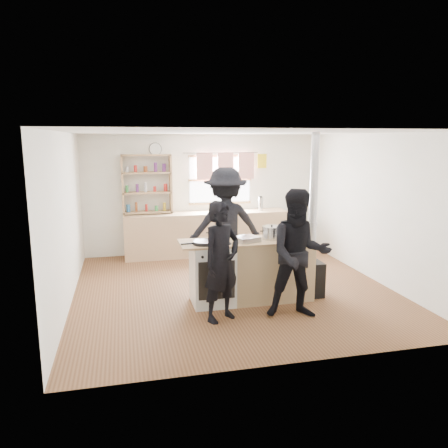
{
  "coord_description": "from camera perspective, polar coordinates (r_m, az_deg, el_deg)",
  "views": [
    {
      "loc": [
        -1.68,
        -6.58,
        2.39
      ],
      "look_at": [
        -0.17,
        -0.1,
        1.1
      ],
      "focal_mm": 35.0,
      "sensor_mm": 36.0,
      "label": 1
    }
  ],
  "objects": [
    {
      "name": "ground",
      "position": [
        7.2,
        1.14,
        -8.46
      ],
      "size": [
        5.0,
        5.0,
        0.01
      ],
      "primitive_type": "cube",
      "color": "brown",
      "rests_on": "ground"
    },
    {
      "name": "back_counter",
      "position": [
        9.17,
        -2.27,
        -1.25
      ],
      "size": [
        3.4,
        0.55,
        0.9
      ],
      "primitive_type": "cube",
      "color": "tan",
      "rests_on": "ground"
    },
    {
      "name": "shelving_unit",
      "position": [
        8.98,
        -10.04,
        5.19
      ],
      "size": [
        1.0,
        0.28,
        1.2
      ],
      "color": "tan",
      "rests_on": "back_counter"
    },
    {
      "name": "thermos",
      "position": [
        9.35,
        4.8,
        2.64
      ],
      "size": [
        0.1,
        0.1,
        0.28
      ],
      "primitive_type": "cylinder",
      "color": "silver",
      "rests_on": "back_counter"
    },
    {
      "name": "cooking_island",
      "position": [
        6.59,
        3.56,
        -6.03
      ],
      "size": [
        1.97,
        0.64,
        0.93
      ],
      "color": "white",
      "rests_on": "ground"
    },
    {
      "name": "skillet_greens",
      "position": [
        6.19,
        -2.58,
        -2.4
      ],
      "size": [
        0.35,
        0.35,
        0.05
      ],
      "color": "black",
      "rests_on": "cooking_island"
    },
    {
      "name": "roast_tray",
      "position": [
        6.37,
        2.99,
        -1.92
      ],
      "size": [
        0.4,
        0.38,
        0.07
      ],
      "color": "silver",
      "rests_on": "cooking_island"
    },
    {
      "name": "stockpot_stove",
      "position": [
        6.53,
        -1.16,
        -1.28
      ],
      "size": [
        0.2,
        0.2,
        0.17
      ],
      "color": "silver",
      "rests_on": "cooking_island"
    },
    {
      "name": "stockpot_counter",
      "position": [
        6.54,
        6.24,
        -1.12
      ],
      "size": [
        0.29,
        0.29,
        0.22
      ],
      "color": "#B9B9BC",
      "rests_on": "cooking_island"
    },
    {
      "name": "bread_board",
      "position": [
        6.67,
        9.39,
        -1.37
      ],
      "size": [
        0.31,
        0.25,
        0.12
      ],
      "color": "tan",
      "rests_on": "cooking_island"
    },
    {
      "name": "flue_heater",
      "position": [
        6.83,
        11.32,
        -4.05
      ],
      "size": [
        0.35,
        0.35,
        2.5
      ],
      "color": "black",
      "rests_on": "ground"
    },
    {
      "name": "person_near_left",
      "position": [
        5.77,
        -0.35,
        -4.94
      ],
      "size": [
        0.7,
        0.63,
        1.61
      ],
      "primitive_type": "imported",
      "rotation": [
        0.0,
        0.0,
        0.52
      ],
      "color": "black",
      "rests_on": "ground"
    },
    {
      "name": "person_near_right",
      "position": [
        5.95,
        9.79,
        -3.92
      ],
      "size": [
        0.97,
        0.82,
        1.76
      ],
      "primitive_type": "imported",
      "rotation": [
        0.0,
        0.0,
        -0.2
      ],
      "color": "black",
      "rests_on": "ground"
    },
    {
      "name": "person_far",
      "position": [
        7.31,
        0.2,
        -0.21
      ],
      "size": [
        1.27,
        0.74,
        1.94
      ],
      "primitive_type": "imported",
      "rotation": [
        0.0,
        0.0,
        3.13
      ],
      "color": "black",
      "rests_on": "ground"
    }
  ]
}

